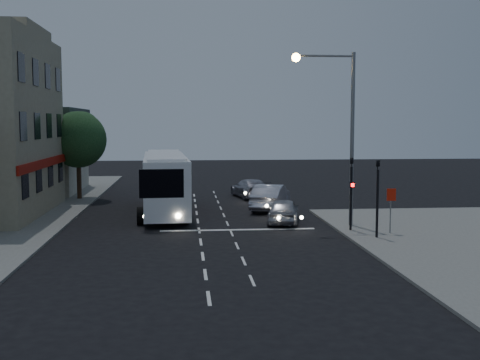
{
  "coord_description": "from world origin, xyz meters",
  "views": [
    {
      "loc": [
        -0.74,
        -28.47,
        5.51
      ],
      "look_at": [
        2.48,
        6.01,
        2.2
      ],
      "focal_mm": 45.0,
      "sensor_mm": 36.0,
      "label": 1
    }
  ],
  "objects": [
    {
      "name": "road_markings",
      "position": [
        1.29,
        3.31,
        0.0
      ],
      "size": [
        8.0,
        30.55,
        0.01
      ],
      "color": "silver",
      "rests_on": "ground"
    },
    {
      "name": "low_building_north",
      "position": [
        -13.5,
        20.0,
        3.39
      ],
      "size": [
        9.4,
        9.4,
        6.5
      ],
      "color": "gray",
      "rests_on": "sidewalk_far"
    },
    {
      "name": "traffic_signal_side",
      "position": [
        8.3,
        -1.2,
        2.42
      ],
      "size": [
        0.18,
        0.15,
        4.1
      ],
      "color": "black",
      "rests_on": "sidewalk_near"
    },
    {
      "name": "regulatory_sign",
      "position": [
        9.3,
        -0.24,
        1.6
      ],
      "size": [
        0.45,
        0.12,
        2.2
      ],
      "color": "slate",
      "rests_on": "sidewalk_near"
    },
    {
      "name": "ground",
      "position": [
        0.0,
        0.0,
        0.0
      ],
      "size": [
        120.0,
        120.0,
        0.0
      ],
      "primitive_type": "plane",
      "color": "black"
    },
    {
      "name": "traffic_signal_main",
      "position": [
        7.6,
        0.78,
        2.42
      ],
      "size": [
        0.25,
        0.35,
        4.1
      ],
      "color": "black",
      "rests_on": "sidewalk_near"
    },
    {
      "name": "streetlight",
      "position": [
        7.34,
        2.2,
        5.73
      ],
      "size": [
        3.32,
        0.44,
        9.0
      ],
      "color": "slate",
      "rests_on": "sidewalk_near"
    },
    {
      "name": "car_sedan_a",
      "position": [
        4.69,
        8.83,
        0.82
      ],
      "size": [
        3.26,
        5.27,
        1.64
      ],
      "primitive_type": "imported",
      "rotation": [
        0.0,
        0.0,
        2.81
      ],
      "color": "silver",
      "rests_on": "ground"
    },
    {
      "name": "car_sedan_b",
      "position": [
        4.08,
        15.19,
        0.7
      ],
      "size": [
        2.82,
        5.08,
        1.39
      ],
      "primitive_type": "imported",
      "rotation": [
        0.0,
        0.0,
        3.33
      ],
      "color": "#9596A3",
      "rests_on": "ground"
    },
    {
      "name": "tour_bus",
      "position": [
        -1.89,
        8.14,
        1.97
      ],
      "size": [
        3.06,
        11.95,
        3.64
      ],
      "rotation": [
        0.0,
        0.0,
        0.05
      ],
      "color": "white",
      "rests_on": "ground"
    },
    {
      "name": "car_suv",
      "position": [
        4.67,
        3.8,
        0.69
      ],
      "size": [
        2.43,
        4.31,
        1.38
      ],
      "primitive_type": "imported",
      "rotation": [
        0.0,
        0.0,
        2.94
      ],
      "color": "#9F9FA7",
      "rests_on": "ground"
    },
    {
      "name": "street_tree",
      "position": [
        -8.21,
        15.02,
        4.5
      ],
      "size": [
        4.0,
        4.0,
        6.2
      ],
      "color": "black",
      "rests_on": "sidewalk_far"
    }
  ]
}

